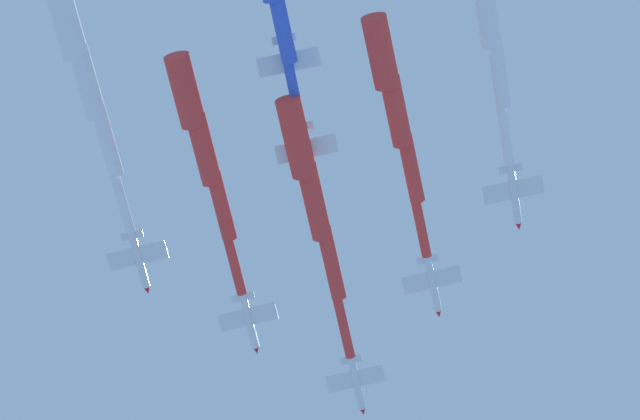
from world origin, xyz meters
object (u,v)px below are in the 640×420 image
Objects in this scene: jet_port_inner at (204,153)px; jet_port_mid at (87,85)px; jet_lead at (314,204)px; jet_starboard_inner at (396,114)px; jet_starboard_mid at (487,14)px.

jet_port_mid is at bearing -155.86° from jet_port_inner.
jet_port_inner is at bearing -162.59° from jet_lead.
jet_starboard_mid is (9.67, -15.78, -0.89)m from jet_starboard_inner.
jet_port_mid is at bearing 178.97° from jet_starboard_inner.
jet_lead is 34.51m from jet_port_mid.
jet_starboard_inner is (25.31, -8.12, 1.54)m from jet_port_inner.
jet_port_inner is (-15.68, -4.91, 1.76)m from jet_lead.
jet_port_inner is 1.00× the size of jet_port_mid.
jet_lead is 16.52m from jet_port_inner.
jet_starboard_inner reaches higher than jet_starboard_mid.
jet_starboard_mid is at bearing -34.34° from jet_port_inner.
jet_port_inner is 26.63m from jet_starboard_inner.
jet_port_inner is 18.06m from jet_port_mid.
jet_starboard_inner is 18.53m from jet_starboard_mid.
jet_port_mid is at bearing 162.18° from jet_starboard_mid.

